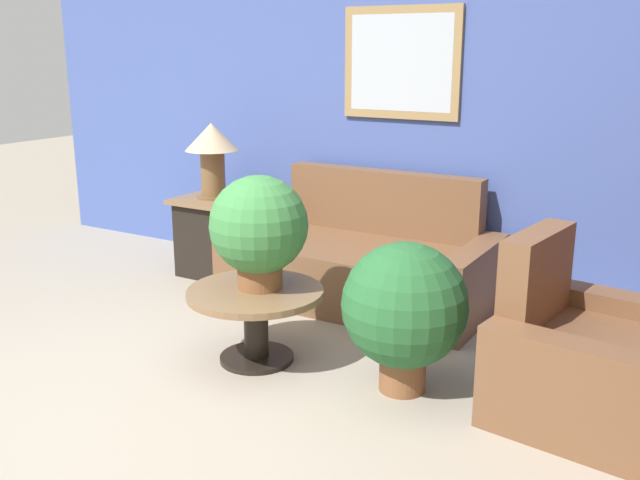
{
  "coord_description": "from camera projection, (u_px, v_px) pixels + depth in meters",
  "views": [
    {
      "loc": [
        2.35,
        -2.27,
        1.81
      ],
      "look_at": [
        0.03,
        1.63,
        0.58
      ],
      "focal_mm": 40.0,
      "sensor_mm": 36.0,
      "label": 1
    }
  ],
  "objects": [
    {
      "name": "ground_plane",
      "position": [
        147.0,
        427.0,
        3.52
      ],
      "size": [
        20.0,
        20.0,
        0.0
      ],
      "primitive_type": "plane",
      "color": "gray"
    },
    {
      "name": "wall_back",
      "position": [
        392.0,
        116.0,
        5.46
      ],
      "size": [
        7.13,
        0.09,
        2.6
      ],
      "color": "#42569E",
      "rests_on": "ground_plane"
    },
    {
      "name": "couch_main",
      "position": [
        361.0,
        262.0,
        5.25
      ],
      "size": [
        1.93,
        0.97,
        0.91
      ],
      "color": "brown",
      "rests_on": "ground_plane"
    },
    {
      "name": "armchair",
      "position": [
        598.0,
        364.0,
        3.57
      ],
      "size": [
        1.06,
        1.1,
        0.91
      ],
      "rotation": [
        0.0,
        0.0,
        1.44
      ],
      "color": "brown",
      "rests_on": "ground_plane"
    },
    {
      "name": "coffee_table",
      "position": [
        256.0,
        309.0,
        4.19
      ],
      "size": [
        0.8,
        0.8,
        0.45
      ],
      "color": "black",
      "rests_on": "ground_plane"
    },
    {
      "name": "side_table",
      "position": [
        215.0,
        235.0,
        5.84
      ],
      "size": [
        0.57,
        0.57,
        0.64
      ],
      "color": "black",
      "rests_on": "ground_plane"
    },
    {
      "name": "table_lamp",
      "position": [
        212.0,
        148.0,
        5.65
      ],
      "size": [
        0.43,
        0.43,
        0.6
      ],
      "color": "brown",
      "rests_on": "side_table"
    },
    {
      "name": "potted_plant_on_table",
      "position": [
        259.0,
        228.0,
        4.1
      ],
      "size": [
        0.57,
        0.57,
        0.67
      ],
      "color": "brown",
      "rests_on": "coffee_table"
    },
    {
      "name": "potted_plant_floor",
      "position": [
        404.0,
        308.0,
        3.79
      ],
      "size": [
        0.68,
        0.68,
        0.83
      ],
      "color": "brown",
      "rests_on": "ground_plane"
    }
  ]
}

